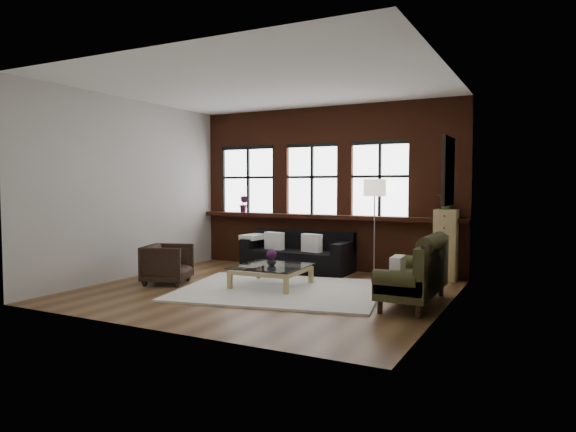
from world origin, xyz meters
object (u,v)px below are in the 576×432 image
at_px(armchair, 168,264).
at_px(floor_lamp, 374,224).
at_px(vintage_settee, 413,272).
at_px(vase, 272,261).
at_px(dark_sofa, 297,251).
at_px(drawer_chest, 446,245).
at_px(coffee_table, 272,277).

height_order(armchair, floor_lamp, floor_lamp).
xyz_separation_m(vintage_settee, vase, (-2.32, 0.12, -0.02)).
height_order(dark_sofa, vase, dark_sofa).
distance_m(vase, drawer_chest, 3.10).
bearing_deg(vintage_settee, coffee_table, 177.03).
bearing_deg(drawer_chest, dark_sofa, -173.11).
relative_size(vintage_settee, vase, 10.94).
bearing_deg(coffee_table, vase, -116.57).
bearing_deg(vintage_settee, dark_sofa, 146.57).
height_order(vintage_settee, floor_lamp, floor_lamp).
bearing_deg(coffee_table, floor_lamp, 55.65).
distance_m(coffee_table, drawer_chest, 3.13).
height_order(dark_sofa, armchair, dark_sofa).
relative_size(vase, floor_lamp, 0.08).
height_order(vase, drawer_chest, drawer_chest).
height_order(drawer_chest, floor_lamp, floor_lamp).
bearing_deg(vintage_settee, vase, 177.03).
bearing_deg(armchair, drawer_chest, -78.70).
bearing_deg(vase, floor_lamp, 55.65).
xyz_separation_m(armchair, drawer_chest, (4.12, 2.47, 0.29)).
bearing_deg(vase, drawer_chest, 39.55).
bearing_deg(vintage_settee, armchair, -174.64).
bearing_deg(floor_lamp, armchair, -142.66).
relative_size(armchair, drawer_chest, 0.59).
bearing_deg(floor_lamp, dark_sofa, -177.27).
xyz_separation_m(dark_sofa, coffee_table, (0.35, -1.64, -0.21)).
relative_size(coffee_table, floor_lamp, 0.57).
xyz_separation_m(coffee_table, vase, (-0.00, -0.00, 0.26)).
bearing_deg(dark_sofa, armchair, -122.92).
distance_m(armchair, vase, 1.81).
height_order(vintage_settee, armchair, vintage_settee).
height_order(vase, floor_lamp, floor_lamp).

